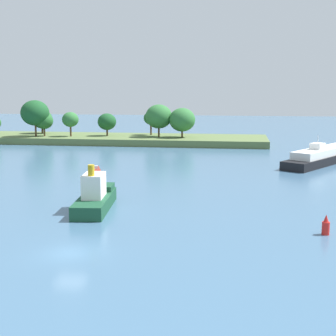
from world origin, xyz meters
The scene contains 6 objects.
ground_plane centered at (0.00, 0.00, 0.00)m, with size 400.00×400.00×0.00m, color #3D607F.
treeline_island centered at (-19.53, 79.28, 2.68)m, with size 78.26×17.39×10.39m.
fishing_skiff centered at (-9.29, 38.15, 0.26)m, with size 3.11×5.33×0.97m.
white_riverboat centered at (28.84, 52.51, 1.29)m, with size 17.17×23.05×5.27m.
tugboat centered at (-2.19, 14.41, 1.37)m, with size 4.34×10.86×5.27m.
channel_buoy_red centered at (21.54, 8.23, 0.81)m, with size 0.70×0.70×1.90m.
Camera 1 is at (13.32, -36.22, 13.34)m, focal length 51.67 mm.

